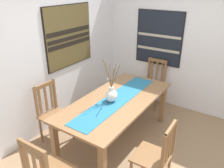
{
  "coord_description": "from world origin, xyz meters",
  "views": [
    {
      "loc": [
        -2.43,
        -1.0,
        2.39
      ],
      "look_at": [
        0.18,
        0.74,
        0.97
      ],
      "focal_mm": 36.38,
      "sensor_mm": 36.0,
      "label": 1
    }
  ],
  "objects_px": {
    "chair_0": "(153,83)",
    "painting_on_back_wall": "(69,36)",
    "painting_on_side_wall": "(159,38)",
    "chair_2": "(157,156)",
    "chair_3": "(53,113)",
    "centerpiece_vase": "(111,95)",
    "dining_table": "(117,105)"
  },
  "relations": [
    {
      "from": "dining_table",
      "to": "centerpiece_vase",
      "type": "distance_m",
      "value": 0.24
    },
    {
      "from": "chair_2",
      "to": "painting_on_back_wall",
      "type": "bearing_deg",
      "value": 68.75
    },
    {
      "from": "centerpiece_vase",
      "to": "chair_3",
      "type": "distance_m",
      "value": 1.01
    },
    {
      "from": "dining_table",
      "to": "chair_0",
      "type": "distance_m",
      "value": 1.45
    },
    {
      "from": "chair_0",
      "to": "chair_3",
      "type": "xyz_separation_m",
      "value": [
        -1.97,
        0.84,
        0.0
      ]
    },
    {
      "from": "dining_table",
      "to": "chair_0",
      "type": "xyz_separation_m",
      "value": [
        1.44,
        0.02,
        -0.17
      ]
    },
    {
      "from": "chair_3",
      "to": "painting_on_side_wall",
      "type": "xyz_separation_m",
      "value": [
        2.18,
        -0.79,
        0.87
      ]
    },
    {
      "from": "painting_on_back_wall",
      "to": "painting_on_side_wall",
      "type": "height_order",
      "value": "painting_on_back_wall"
    },
    {
      "from": "chair_2",
      "to": "painting_on_side_wall",
      "type": "relative_size",
      "value": 0.91
    },
    {
      "from": "chair_2",
      "to": "painting_on_side_wall",
      "type": "height_order",
      "value": "painting_on_side_wall"
    },
    {
      "from": "painting_on_side_wall",
      "to": "chair_0",
      "type": "bearing_deg",
      "value": -167.83
    },
    {
      "from": "chair_2",
      "to": "chair_3",
      "type": "xyz_separation_m",
      "value": [
        -0.01,
        1.76,
        -0.0
      ]
    },
    {
      "from": "centerpiece_vase",
      "to": "chair_3",
      "type": "height_order",
      "value": "centerpiece_vase"
    },
    {
      "from": "dining_table",
      "to": "chair_3",
      "type": "relative_size",
      "value": 2.09
    },
    {
      "from": "chair_0",
      "to": "chair_3",
      "type": "bearing_deg",
      "value": 156.98
    },
    {
      "from": "chair_3",
      "to": "centerpiece_vase",
      "type": "bearing_deg",
      "value": -62.66
    },
    {
      "from": "centerpiece_vase",
      "to": "chair_2",
      "type": "distance_m",
      "value": 1.09
    },
    {
      "from": "painting_on_back_wall",
      "to": "painting_on_side_wall",
      "type": "relative_size",
      "value": 1.03
    },
    {
      "from": "chair_2",
      "to": "chair_3",
      "type": "bearing_deg",
      "value": 90.22
    },
    {
      "from": "centerpiece_vase",
      "to": "chair_3",
      "type": "xyz_separation_m",
      "value": [
        -0.43,
        0.83,
        -0.38
      ]
    },
    {
      "from": "centerpiece_vase",
      "to": "painting_on_back_wall",
      "type": "relative_size",
      "value": 0.62
    },
    {
      "from": "dining_table",
      "to": "centerpiece_vase",
      "type": "xyz_separation_m",
      "value": [
        -0.1,
        0.03,
        0.21
      ]
    },
    {
      "from": "dining_table",
      "to": "chair_3",
      "type": "xyz_separation_m",
      "value": [
        -0.53,
        0.86,
        -0.17
      ]
    },
    {
      "from": "chair_3",
      "to": "painting_on_side_wall",
      "type": "bearing_deg",
      "value": -19.94
    },
    {
      "from": "dining_table",
      "to": "painting_on_back_wall",
      "type": "height_order",
      "value": "painting_on_back_wall"
    },
    {
      "from": "chair_0",
      "to": "dining_table",
      "type": "bearing_deg",
      "value": -179.08
    },
    {
      "from": "chair_0",
      "to": "painting_on_side_wall",
      "type": "xyz_separation_m",
      "value": [
        0.21,
        0.05,
        0.88
      ]
    },
    {
      "from": "chair_2",
      "to": "chair_3",
      "type": "distance_m",
      "value": 1.76
    },
    {
      "from": "dining_table",
      "to": "chair_2",
      "type": "bearing_deg",
      "value": -120.09
    },
    {
      "from": "chair_0",
      "to": "painting_on_back_wall",
      "type": "relative_size",
      "value": 0.88
    },
    {
      "from": "chair_2",
      "to": "dining_table",
      "type": "bearing_deg",
      "value": 59.91
    },
    {
      "from": "dining_table",
      "to": "painting_on_back_wall",
      "type": "distance_m",
      "value": 1.48
    }
  ]
}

